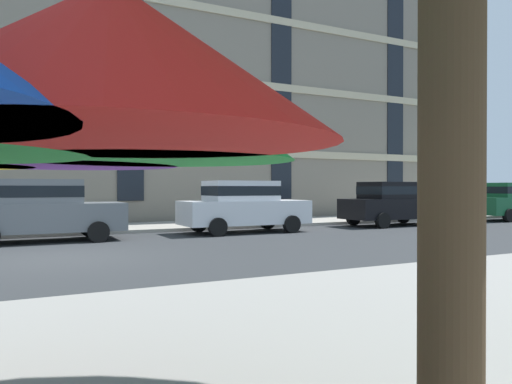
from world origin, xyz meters
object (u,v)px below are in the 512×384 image
sedan_gray (42,209)px  sedan_black (393,202)px  sedan_green (510,200)px  sedan_white (243,205)px

sedan_gray → sedan_black: (13.10, 0.00, 0.00)m
sedan_black → sedan_green: (7.31, 0.00, 0.00)m
sedan_white → sedan_green: 14.06m
sedan_white → sedan_green: (14.06, 0.00, 0.00)m
sedan_white → sedan_black: same height
sedan_green → sedan_gray: bearing=180.0°
sedan_black → sedan_green: size_ratio=1.00×
sedan_gray → sedan_white: (6.35, 0.00, 0.00)m
sedan_white → sedan_black: 6.75m
sedan_gray → sedan_white: 6.35m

